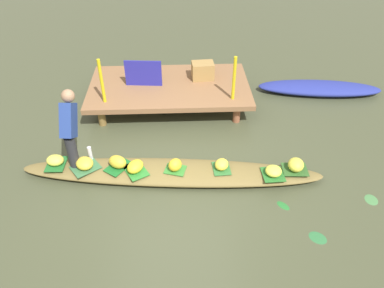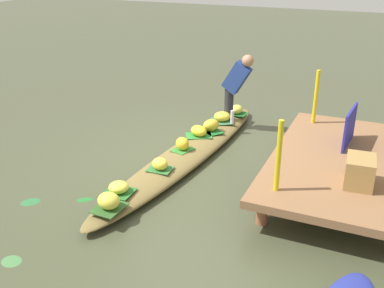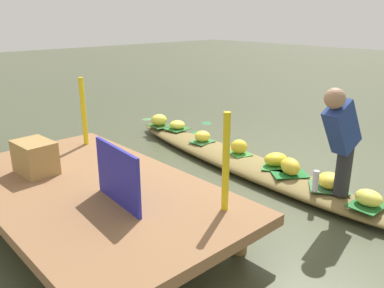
# 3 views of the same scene
# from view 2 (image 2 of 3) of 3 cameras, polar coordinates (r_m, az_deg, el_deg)

# --- Properties ---
(canal_water) EXTENTS (40.00, 40.00, 0.00)m
(canal_water) POSITION_cam_2_polar(r_m,az_deg,el_deg) (6.97, -0.63, -1.98)
(canal_water) COLOR #434831
(canal_water) RESTS_ON ground
(dock_platform) EXTENTS (3.20, 1.80, 0.43)m
(dock_platform) POSITION_cam_2_polar(r_m,az_deg,el_deg) (6.33, 18.37, -2.19)
(dock_platform) COLOR #89603F
(dock_platform) RESTS_ON ground
(vendor_boat) EXTENTS (4.82, 1.06, 0.18)m
(vendor_boat) POSITION_cam_2_polar(r_m,az_deg,el_deg) (6.93, -0.63, -1.30)
(vendor_boat) COLOR olive
(vendor_boat) RESTS_ON ground
(leaf_mat_0) EXTENTS (0.53, 0.51, 0.01)m
(leaf_mat_0) POSITION_cam_2_polar(r_m,az_deg,el_deg) (8.03, 3.80, 2.92)
(leaf_mat_0) COLOR #3A6E43
(leaf_mat_0) RESTS_ON vendor_boat
(banana_bunch_0) EXTENTS (0.39, 0.39, 0.17)m
(banana_bunch_0) POSITION_cam_2_polar(r_m,az_deg,el_deg) (8.00, 3.81, 3.48)
(banana_bunch_0) COLOR yellow
(banana_bunch_0) RESTS_ON vendor_boat
(leaf_mat_1) EXTENTS (0.29, 0.35, 0.01)m
(leaf_mat_1) POSITION_cam_2_polar(r_m,az_deg,el_deg) (6.27, -4.03, -3.16)
(leaf_mat_1) COLOR #327135
(leaf_mat_1) RESTS_ON vendor_boat
(banana_bunch_1) EXTENTS (0.29, 0.30, 0.16)m
(banana_bunch_1) POSITION_cam_2_polar(r_m,az_deg,el_deg) (6.23, -4.05, -2.49)
(banana_bunch_1) COLOR yellow
(banana_bunch_1) RESTS_ON vendor_boat
(leaf_mat_2) EXTENTS (0.34, 0.37, 0.01)m
(leaf_mat_2) POSITION_cam_2_polar(r_m,az_deg,el_deg) (5.76, -9.17, -5.99)
(leaf_mat_2) COLOR #296B29
(leaf_mat_2) RESTS_ON vendor_boat
(banana_bunch_2) EXTENTS (0.35, 0.35, 0.14)m
(banana_bunch_2) POSITION_cam_2_polar(r_m,az_deg,el_deg) (5.72, -9.21, -5.38)
(banana_bunch_2) COLOR #E6E14A
(banana_bunch_2) RESTS_ON vendor_boat
(leaf_mat_3) EXTENTS (0.37, 0.33, 0.01)m
(leaf_mat_3) POSITION_cam_2_polar(r_m,az_deg,el_deg) (6.85, -1.21, -0.70)
(leaf_mat_3) COLOR #378231
(leaf_mat_3) RESTS_ON vendor_boat
(banana_bunch_3) EXTENTS (0.29, 0.30, 0.20)m
(banana_bunch_3) POSITION_cam_2_polar(r_m,az_deg,el_deg) (6.81, -1.22, 0.05)
(banana_bunch_3) COLOR yellow
(banana_bunch_3) RESTS_ON vendor_boat
(leaf_mat_4) EXTENTS (0.30, 0.39, 0.01)m
(leaf_mat_4) POSITION_cam_2_polar(r_m,az_deg,el_deg) (8.42, 5.58, 3.86)
(leaf_mat_4) COLOR #22672B
(leaf_mat_4) RESTS_ON vendor_boat
(banana_bunch_4) EXTENTS (0.29, 0.25, 0.16)m
(banana_bunch_4) POSITION_cam_2_polar(r_m,az_deg,el_deg) (8.40, 5.60, 4.36)
(banana_bunch_4) COLOR #EEE652
(banana_bunch_4) RESTS_ON vendor_boat
(leaf_mat_5) EXTENTS (0.46, 0.49, 0.01)m
(leaf_mat_5) POSITION_cam_2_polar(r_m,az_deg,el_deg) (7.58, 2.40, 1.69)
(leaf_mat_5) COLOR #1B6727
(leaf_mat_5) RESTS_ON vendor_boat
(banana_bunch_5) EXTENTS (0.36, 0.33, 0.20)m
(banana_bunch_5) POSITION_cam_2_polar(r_m,az_deg,el_deg) (7.54, 2.41, 2.38)
(banana_bunch_5) COLOR yellow
(banana_bunch_5) RESTS_ON vendor_boat
(leaf_mat_6) EXTENTS (0.40, 0.34, 0.01)m
(leaf_mat_6) POSITION_cam_2_polar(r_m,az_deg,el_deg) (5.45, -10.36, -7.90)
(leaf_mat_6) COLOR #2F5A26
(leaf_mat_6) RESTS_ON vendor_boat
(banana_bunch_6) EXTENTS (0.30, 0.33, 0.20)m
(banana_bunch_6) POSITION_cam_2_polar(r_m,az_deg,el_deg) (5.40, -10.43, -7.02)
(banana_bunch_6) COLOR yellow
(banana_bunch_6) RESTS_ON vendor_boat
(leaf_mat_7) EXTENTS (0.46, 0.51, 0.01)m
(leaf_mat_7) POSITION_cam_2_polar(r_m,az_deg,el_deg) (7.37, 0.84, 1.07)
(leaf_mat_7) COLOR #2E8030
(leaf_mat_7) RESTS_ON vendor_boat
(banana_bunch_7) EXTENTS (0.34, 0.37, 0.17)m
(banana_bunch_7) POSITION_cam_2_polar(r_m,az_deg,el_deg) (7.34, 0.85, 1.68)
(banana_bunch_7) COLOR yellow
(banana_bunch_7) RESTS_ON vendor_boat
(vendor_person) EXTENTS (0.23, 0.54, 1.18)m
(vendor_person) POSITION_cam_2_polar(r_m,az_deg,el_deg) (7.90, 5.58, 7.68)
(vendor_person) COLOR #28282D
(vendor_person) RESTS_ON vendor_boat
(water_bottle) EXTENTS (0.06, 0.06, 0.24)m
(water_bottle) POSITION_cam_2_polar(r_m,az_deg,el_deg) (7.87, 5.08, 3.37)
(water_bottle) COLOR silver
(water_bottle) RESTS_ON vendor_boat
(market_banner) EXTENTS (0.72, 0.09, 0.53)m
(market_banner) POSITION_cam_2_polar(r_m,az_deg,el_deg) (6.68, 19.22, 2.02)
(market_banner) COLOR #272797
(market_banner) RESTS_ON dock_platform
(railing_post_west) EXTENTS (0.06, 0.06, 0.85)m
(railing_post_west) POSITION_cam_2_polar(r_m,az_deg,el_deg) (7.34, 15.31, 5.73)
(railing_post_west) COLOR gold
(railing_post_west) RESTS_ON dock_platform
(railing_post_east) EXTENTS (0.06, 0.06, 0.85)m
(railing_post_east) POSITION_cam_2_polar(r_m,az_deg,el_deg) (5.12, 10.84, -1.51)
(railing_post_east) COLOR gold
(railing_post_east) RESTS_ON dock_platform
(produce_crate) EXTENTS (0.46, 0.35, 0.34)m
(produce_crate) POSITION_cam_2_polar(r_m,az_deg,el_deg) (5.60, 20.34, -3.25)
(produce_crate) COLOR #A27C44
(produce_crate) RESTS_ON dock_platform
(drifting_plant_0) EXTENTS (0.32, 0.31, 0.01)m
(drifting_plant_0) POSITION_cam_2_polar(r_m,az_deg,el_deg) (6.19, -19.63, -6.86)
(drifting_plant_0) COLOR #2D6C3A
(drifting_plant_0) RESTS_ON ground
(drifting_plant_1) EXTENTS (0.22, 0.25, 0.01)m
(drifting_plant_1) POSITION_cam_2_polar(r_m,az_deg,el_deg) (5.19, -21.75, -13.51)
(drifting_plant_1) COLOR #457C44
(drifting_plant_1) RESTS_ON ground
(drifting_plant_2) EXTENTS (0.22, 0.24, 0.01)m
(drifting_plant_2) POSITION_cam_2_polar(r_m,az_deg,el_deg) (6.05, -13.34, -6.81)
(drifting_plant_2) COLOR #266E2E
(drifting_plant_2) RESTS_ON ground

